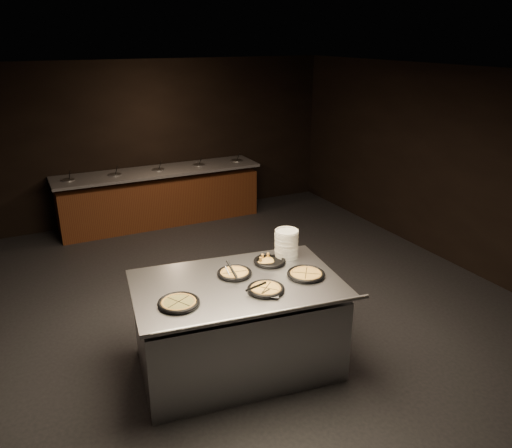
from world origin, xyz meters
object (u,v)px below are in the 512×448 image
at_px(pan_veggie_whole, 179,303).
at_px(pan_cheese_whole, 234,273).
at_px(plate_stack, 287,244).
at_px(serving_counter, 238,327).

xyz_separation_m(pan_veggie_whole, pan_cheese_whole, (0.70, 0.33, -0.00)).
height_order(plate_stack, pan_cheese_whole, plate_stack).
distance_m(serving_counter, pan_cheese_whole, 0.57).
distance_m(serving_counter, plate_stack, 1.06).
xyz_separation_m(plate_stack, pan_cheese_whole, (-0.70, -0.16, -0.13)).
relative_size(serving_counter, plate_stack, 7.12).
relative_size(serving_counter, pan_veggie_whole, 5.69).
distance_m(pan_veggie_whole, pan_cheese_whole, 0.78).
distance_m(plate_stack, pan_cheese_whole, 0.73).
xyz_separation_m(serving_counter, pan_cheese_whole, (0.05, 0.17, 0.54)).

